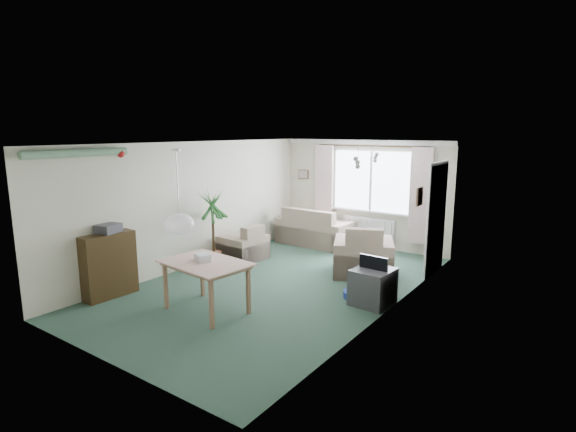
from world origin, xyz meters
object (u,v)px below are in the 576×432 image
Objects in this scene: coffee_table at (335,240)px; dining_table at (206,287)px; tv_cube at (373,286)px; armchair_corner at (364,249)px; houseplant at (213,228)px; pet_bed at (360,294)px; armchair_left at (243,242)px; sofa at (316,226)px; bookshelf at (109,265)px.

dining_table reaches higher than coffee_table.
armchair_corner is at bearing 124.95° from tv_cube.
houseplant is at bearing 131.65° from dining_table.
pet_bed is at bearing 159.67° from tv_cube.
tv_cube is (2.07, -2.53, 0.09)m from coffee_table.
armchair_left is 3.28m from tv_cube.
armchair_corner reaches higher than dining_table.
dining_table is (0.76, -4.28, -0.07)m from sofa.
armchair_left reaches higher than dining_table.
sofa is at bearing 133.17° from pet_bed.
coffee_table is at bearing -70.39° from armchair_corner.
sofa is 2.84× the size of tv_cube.
coffee_table is 1.62× the size of pet_bed.
houseplant reaches higher than tv_cube.
dining_table is at bearing 33.95° from armchair_left.
armchair_left reaches higher than coffee_table.
sofa is 1.48× the size of dining_table.
dining_table is 2.49m from tv_cube.
houseplant reaches higher than coffee_table.
sofa reaches higher than pet_bed.
bookshelf is at bearing -2.38° from armchair_left.
armchair_corner is at bearing 144.83° from sofa.
coffee_table is (-1.31, 1.28, -0.28)m from armchair_corner.
tv_cube reaches higher than coffee_table.
armchair_left is 0.81m from houseplant.
coffee_table is 4.88m from bookshelf.
pet_bed is at bearing 83.13° from armchair_left.
houseplant is at bearing -176.68° from tv_cube.
pet_bed is at bearing 1.94° from houseplant.
houseplant is 2.91× the size of pet_bed.
bookshelf is 0.68× the size of houseplant.
coffee_table is 2.88m from houseplant.
tv_cube is at bearing -23.93° from pet_bed.
dining_table is (1.33, -2.36, -0.00)m from armchair_left.
bookshelf is 1.98× the size of pet_bed.
tv_cube is (3.35, -0.02, -0.48)m from houseplant.
pet_bed is (2.35, -2.51, -0.38)m from sofa.
sofa is 2.31m from armchair_corner.
sofa is at bearing 138.57° from tv_cube.
bookshelf is 0.89× the size of dining_table.
sofa is 3.72m from tv_cube.
dining_table is (1.67, 0.46, -0.15)m from bookshelf.
pet_bed is (3.27, 2.23, -0.46)m from bookshelf.
sofa is at bearing -62.41° from armchair_corner.
sofa is 3.31× the size of pet_bed.
armchair_corner is 0.90× the size of dining_table.
pet_bed is at bearing 134.45° from sofa.
armchair_corner is 1.85m from coffee_table.
coffee_table is 3.27m from tv_cube.
tv_cube is (1.87, 1.65, -0.09)m from dining_table.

